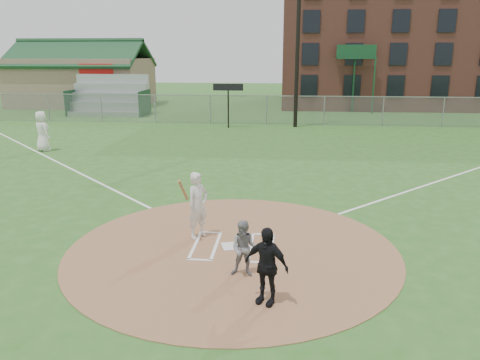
# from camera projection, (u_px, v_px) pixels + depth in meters

# --- Properties ---
(ground) EXTENTS (140.00, 140.00, 0.00)m
(ground) POSITION_uv_depth(u_px,v_px,m) (233.00, 249.00, 11.95)
(ground) COLOR #2B5D20
(ground) RESTS_ON ground
(dirt_circle) EXTENTS (8.40, 8.40, 0.02)m
(dirt_circle) POSITION_uv_depth(u_px,v_px,m) (233.00, 249.00, 11.95)
(dirt_circle) COLOR #9B6C49
(dirt_circle) RESTS_ON ground
(home_plate) EXTENTS (0.63, 0.63, 0.03)m
(home_plate) POSITION_uv_depth(u_px,v_px,m) (232.00, 246.00, 12.05)
(home_plate) COLOR silver
(home_plate) RESTS_ON dirt_circle
(foul_line_first) EXTENTS (17.04, 17.04, 0.01)m
(foul_line_first) POSITION_uv_depth(u_px,v_px,m) (467.00, 172.00, 19.79)
(foul_line_first) COLOR white
(foul_line_first) RESTS_ON ground
(foul_line_third) EXTENTS (17.04, 17.04, 0.01)m
(foul_line_third) POSITION_uv_depth(u_px,v_px,m) (59.00, 163.00, 21.41)
(foul_line_third) COLOR white
(foul_line_third) RESTS_ON ground
(catcher) EXTENTS (0.66, 0.54, 1.28)m
(catcher) POSITION_uv_depth(u_px,v_px,m) (244.00, 249.00, 10.35)
(catcher) COLOR gray
(catcher) RESTS_ON dirt_circle
(umpire) EXTENTS (1.01, 0.74, 1.60)m
(umpire) POSITION_uv_depth(u_px,v_px,m) (266.00, 266.00, 9.17)
(umpire) COLOR black
(umpire) RESTS_ON dirt_circle
(ondeck_player) EXTENTS (1.18, 1.11, 2.03)m
(ondeck_player) POSITION_uv_depth(u_px,v_px,m) (42.00, 131.00, 23.82)
(ondeck_player) COLOR white
(ondeck_player) RESTS_ON ground
(batters_boxes) EXTENTS (2.08, 1.88, 0.01)m
(batters_boxes) POSITION_uv_depth(u_px,v_px,m) (233.00, 246.00, 12.09)
(batters_boxes) COLOR white
(batters_boxes) RESTS_ON dirt_circle
(batter_at_plate) EXTENTS (0.75, 1.09, 1.80)m
(batter_at_plate) POSITION_uv_depth(u_px,v_px,m) (198.00, 205.00, 12.49)
(batter_at_plate) COLOR silver
(batter_at_plate) RESTS_ON dirt_circle
(outfield_fence) EXTENTS (56.08, 0.08, 2.03)m
(outfield_fence) POSITION_uv_depth(u_px,v_px,m) (267.00, 110.00, 32.83)
(outfield_fence) COLOR slate
(outfield_fence) RESTS_ON ground
(bleachers) EXTENTS (6.08, 3.20, 3.20)m
(bleachers) POSITION_uv_depth(u_px,v_px,m) (108.00, 95.00, 37.89)
(bleachers) COLOR #B7BABF
(bleachers) RESTS_ON ground
(clubhouse) EXTENTS (12.20, 8.71, 6.23)m
(clubhouse) POSITION_uv_depth(u_px,v_px,m) (83.00, 80.00, 44.66)
(clubhouse) COLOR gray
(clubhouse) RESTS_ON ground
(brick_warehouse) EXTENTS (30.00, 17.17, 15.00)m
(brick_warehouse) POSITION_uv_depth(u_px,v_px,m) (440.00, 25.00, 45.03)
(brick_warehouse) COLOR brown
(brick_warehouse) RESTS_ON ground
(light_pole) EXTENTS (1.20, 0.30, 12.22)m
(light_pole) POSITION_uv_depth(u_px,v_px,m) (298.00, 25.00, 30.22)
(light_pole) COLOR black
(light_pole) RESTS_ON ground
(scoreboard_sign) EXTENTS (2.00, 0.10, 2.93)m
(scoreboard_sign) POSITION_uv_depth(u_px,v_px,m) (228.00, 92.00, 30.96)
(scoreboard_sign) COLOR black
(scoreboard_sign) RESTS_ON ground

